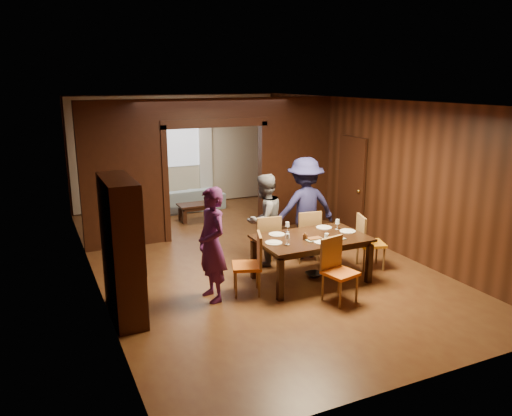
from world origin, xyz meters
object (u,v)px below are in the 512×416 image
person_grey (264,220)px  chair_far_r (305,235)px  person_navy (305,208)px  chair_near (340,271)px  hutch (122,249)px  chair_far_l (266,241)px  chair_left (247,264)px  person_purple (212,245)px  dining_table (311,259)px  sofa (185,199)px  chair_right (371,242)px  coffee_table (195,212)px

person_grey → chair_far_r: size_ratio=1.71×
person_navy → chair_near: (-0.51, -1.96, -0.46)m
person_grey → hutch: hutch is taller
chair_far_r → hutch: bearing=21.9°
person_grey → chair_far_r: person_grey is taller
chair_far_l → person_navy: bearing=-160.7°
person_grey → chair_left: size_ratio=1.71×
person_purple → dining_table: person_purple is taller
hutch → chair_far_l: bearing=18.9°
chair_far_l → hutch: 2.85m
chair_left → chair_far_r: (1.59, 0.92, 0.00)m
person_navy → sofa: 4.43m
person_purple → person_navy: (2.23, 1.08, 0.07)m
hutch → person_grey: bearing=21.3°
chair_right → chair_near: bearing=143.8°
hutch → dining_table: bearing=0.2°
coffee_table → chair_far_l: size_ratio=0.82×
chair_near → person_grey: bearing=87.1°
chair_right → hutch: hutch is taller
dining_table → chair_near: 0.89m
coffee_table → chair_right: bearing=-66.4°
coffee_table → chair_right: size_ratio=0.82×
person_navy → chair_right: bearing=130.1°
dining_table → hutch: (-3.05, -0.01, 0.62)m
dining_table → chair_right: bearing=2.3°
chair_far_l → chair_far_r: 0.82m
chair_far_l → chair_left: bearing=57.8°
coffee_table → sofa: bearing=86.9°
chair_right → dining_table: bearing=110.1°
person_navy → hutch: hutch is taller
coffee_table → chair_far_r: chair_far_r is taller
person_navy → chair_near: size_ratio=1.95×
sofa → hutch: 5.95m
person_grey → chair_far_r: bearing=147.0°
person_navy → chair_far_l: (-0.90, -0.18, -0.46)m
chair_far_l → chair_right: bearing=160.8°
dining_table → chair_left: bearing=-178.8°
chair_far_r → chair_near: bearing=83.6°
hutch → chair_near: bearing=-16.1°
person_grey → dining_table: person_grey is taller
dining_table → chair_far_l: 0.99m
sofa → chair_far_r: bearing=98.6°
hutch → sofa: bearing=64.9°
sofa → chair_far_r: (0.96, -4.44, 0.20)m
chair_left → chair_far_l: same height
person_navy → chair_left: (-1.67, -1.11, -0.46)m
dining_table → hutch: size_ratio=0.90×
person_navy → chair_far_l: person_navy is taller
person_navy → chair_far_r: size_ratio=1.95×
coffee_table → chair_far_r: 3.59m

